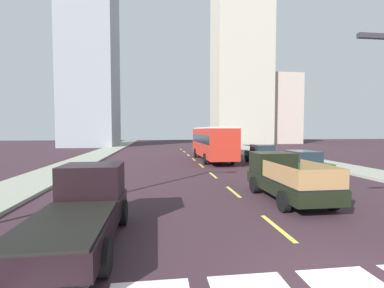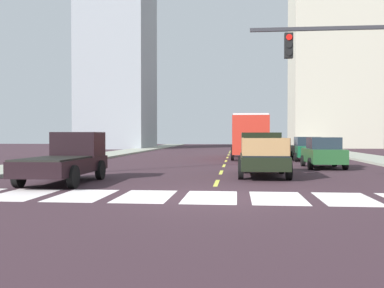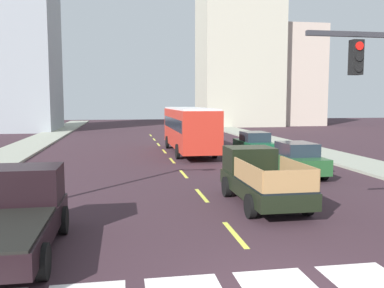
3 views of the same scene
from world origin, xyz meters
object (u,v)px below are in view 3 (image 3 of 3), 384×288
object	(u,v)px
city_bus	(189,127)
sedan_near_left	(296,159)
pickup_stakebed	(259,178)
pickup_dark	(17,214)
sedan_near_right	(254,144)

from	to	relation	value
city_bus	sedan_near_left	world-z (taller)	city_bus
pickup_stakebed	city_bus	xyz separation A→B (m)	(-0.21, 15.12, 1.02)
pickup_dark	sedan_near_left	world-z (taller)	pickup_dark
city_bus	sedan_near_left	bearing A→B (deg)	-70.57
pickup_stakebed	pickup_dark	xyz separation A→B (m)	(-7.73, -3.70, -0.02)
sedan_near_left	sedan_near_right	world-z (taller)	same
pickup_stakebed	sedan_near_left	size ratio (longest dim) A/B	1.18
pickup_stakebed	sedan_near_right	bearing A→B (deg)	71.16
pickup_stakebed	pickup_dark	bearing A→B (deg)	-156.04
pickup_dark	sedan_near_left	size ratio (longest dim) A/B	1.18
pickup_dark	city_bus	size ratio (longest dim) A/B	0.48
sedan_near_left	sedan_near_right	bearing A→B (deg)	90.28
pickup_stakebed	sedan_near_left	distance (m)	6.23
pickup_stakebed	city_bus	size ratio (longest dim) A/B	0.48
pickup_stakebed	pickup_dark	size ratio (longest dim) A/B	1.00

